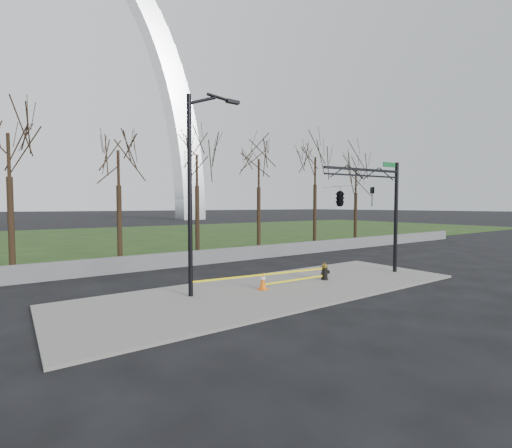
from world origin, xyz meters
TOP-DOWN VIEW (x-y plane):
  - ground at (0.00, 0.00)m, footprint 500.00×500.00m
  - sidewalk at (0.00, 0.00)m, footprint 18.00×6.00m
  - grass_strip at (0.00, 30.00)m, footprint 120.00×40.00m
  - guardrail at (0.00, 8.00)m, footprint 60.00×0.30m
  - gateway_arch at (0.00, 75.00)m, footprint 66.00×6.00m
  - tree_row at (-0.80, 12.00)m, footprint 44.41×4.00m
  - fire_hydrant at (2.96, 0.05)m, footprint 0.52×0.34m
  - traffic_cone at (-0.69, 0.15)m, footprint 0.43×0.43m
  - street_light at (-3.47, 0.91)m, footprint 2.39×0.24m
  - traffic_signal_mast at (4.38, -0.35)m, footprint 5.08×2.53m
  - caution_tape at (0.15, 0.34)m, footprint 6.64×0.87m

SIDE VIEW (x-z plane):
  - ground at x=0.00m, z-range 0.00..0.00m
  - grass_strip at x=0.00m, z-range 0.00..0.06m
  - sidewalk at x=0.00m, z-range 0.00..0.10m
  - guardrail at x=0.00m, z-range 0.00..0.90m
  - traffic_cone at x=-0.69m, z-range 0.10..0.80m
  - fire_hydrant at x=2.96m, z-range 0.07..0.91m
  - caution_tape at x=0.15m, z-range 0.31..0.75m
  - traffic_signal_mast at x=4.38m, z-range 1.15..7.15m
  - tree_row at x=-0.80m, z-range 0.00..8.99m
  - street_light at x=-3.47m, z-range 0.59..8.80m
  - gateway_arch at x=0.00m, z-range 0.00..65.00m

